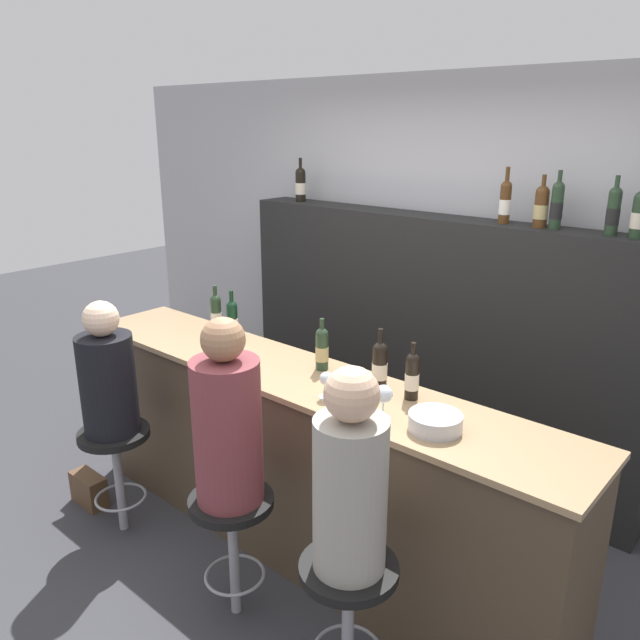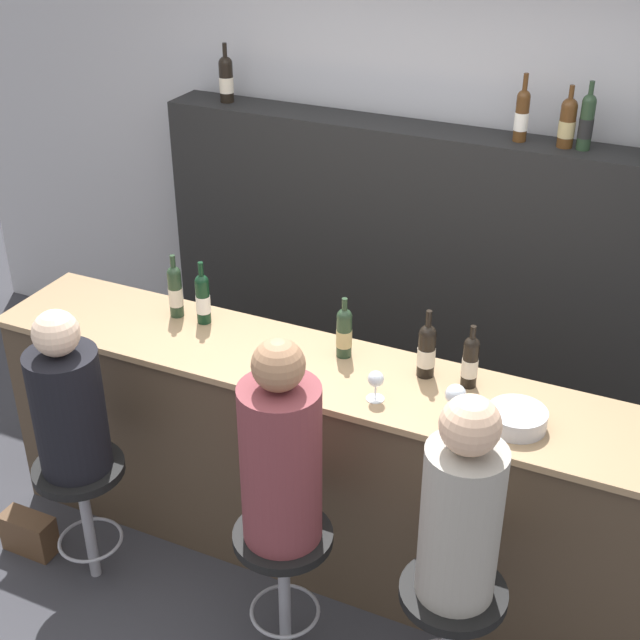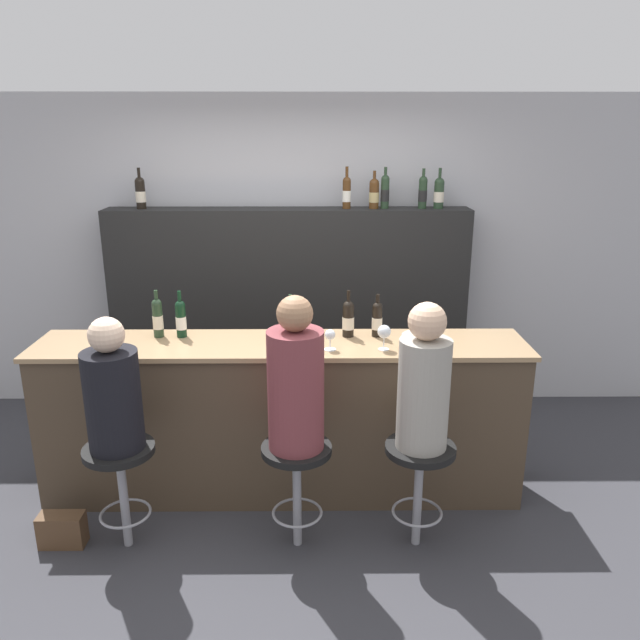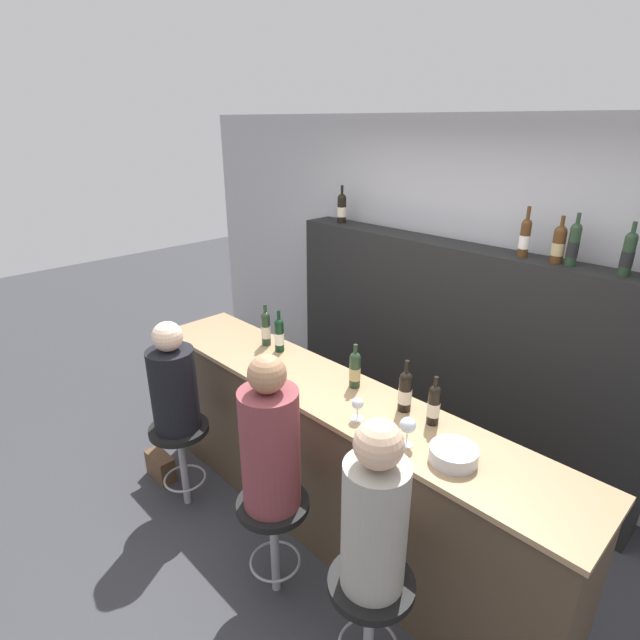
# 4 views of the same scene
# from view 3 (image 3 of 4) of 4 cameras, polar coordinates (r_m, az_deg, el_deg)

# --- Properties ---
(ground_plane) EXTENTS (16.00, 16.00, 0.00)m
(ground_plane) POSITION_cam_3_polar(r_m,az_deg,el_deg) (4.16, -3.51, -17.04)
(ground_plane) COLOR #333338
(wall_back) EXTENTS (6.40, 0.05, 2.60)m
(wall_back) POSITION_cam_3_polar(r_m,az_deg,el_deg) (5.29, -2.81, 5.93)
(wall_back) COLOR #B2B2B7
(wall_back) RESTS_ON ground_plane
(bar_counter) EXTENTS (3.09, 0.55, 1.05)m
(bar_counter) POSITION_cam_3_polar(r_m,az_deg,el_deg) (4.11, -3.47, -8.98)
(bar_counter) COLOR #473828
(bar_counter) RESTS_ON ground_plane
(back_bar_cabinet) EXTENTS (2.90, 0.28, 1.72)m
(back_bar_cabinet) POSITION_cam_3_polar(r_m,az_deg,el_deg) (5.18, -2.84, 0.66)
(back_bar_cabinet) COLOR black
(back_bar_cabinet) RESTS_ON ground_plane
(wine_bottle_counter_0) EXTENTS (0.07, 0.07, 0.31)m
(wine_bottle_counter_0) POSITION_cam_3_polar(r_m,az_deg,el_deg) (4.11, -14.62, 0.23)
(wine_bottle_counter_0) COLOR #233823
(wine_bottle_counter_0) RESTS_ON bar_counter
(wine_bottle_counter_1) EXTENTS (0.07, 0.07, 0.30)m
(wine_bottle_counter_1) POSITION_cam_3_polar(r_m,az_deg,el_deg) (4.08, -12.61, 0.17)
(wine_bottle_counter_1) COLOR black
(wine_bottle_counter_1) RESTS_ON bar_counter
(wine_bottle_counter_2) EXTENTS (0.07, 0.07, 0.28)m
(wine_bottle_counter_2) POSITION_cam_3_polar(r_m,az_deg,el_deg) (3.99, -2.71, 0.09)
(wine_bottle_counter_2) COLOR #233823
(wine_bottle_counter_2) RESTS_ON bar_counter
(wine_bottle_counter_3) EXTENTS (0.08, 0.08, 0.30)m
(wine_bottle_counter_3) POSITION_cam_3_polar(r_m,az_deg,el_deg) (3.99, 2.60, 0.17)
(wine_bottle_counter_3) COLOR black
(wine_bottle_counter_3) RESTS_ON bar_counter
(wine_bottle_counter_4) EXTENTS (0.07, 0.07, 0.28)m
(wine_bottle_counter_4) POSITION_cam_3_polar(r_m,az_deg,el_deg) (4.01, 5.25, 0.11)
(wine_bottle_counter_4) COLOR black
(wine_bottle_counter_4) RESTS_ON bar_counter
(wine_bottle_backbar_0) EXTENTS (0.08, 0.08, 0.32)m
(wine_bottle_backbar_0) POSITION_cam_3_polar(r_m,az_deg,el_deg) (5.17, -16.10, 11.14)
(wine_bottle_backbar_0) COLOR black
(wine_bottle_backbar_0) RESTS_ON back_bar_cabinet
(wine_bottle_backbar_1) EXTENTS (0.07, 0.07, 0.32)m
(wine_bottle_backbar_1) POSITION_cam_3_polar(r_m,az_deg,el_deg) (4.99, 2.45, 11.61)
(wine_bottle_backbar_1) COLOR #4C2D14
(wine_bottle_backbar_1) RESTS_ON back_bar_cabinet
(wine_bottle_backbar_2) EXTENTS (0.08, 0.08, 0.29)m
(wine_bottle_backbar_2) POSITION_cam_3_polar(r_m,az_deg,el_deg) (5.01, 4.97, 11.48)
(wine_bottle_backbar_2) COLOR #4C2D14
(wine_bottle_backbar_2) RESTS_ON back_bar_cabinet
(wine_bottle_backbar_3) EXTENTS (0.07, 0.07, 0.32)m
(wine_bottle_backbar_3) POSITION_cam_3_polar(r_m,az_deg,el_deg) (5.01, 5.96, 11.63)
(wine_bottle_backbar_3) COLOR #233823
(wine_bottle_backbar_3) RESTS_ON back_bar_cabinet
(wine_bottle_backbar_4) EXTENTS (0.07, 0.07, 0.31)m
(wine_bottle_backbar_4) POSITION_cam_3_polar(r_m,az_deg,el_deg) (5.06, 9.38, 11.49)
(wine_bottle_backbar_4) COLOR #233823
(wine_bottle_backbar_4) RESTS_ON back_bar_cabinet
(wine_bottle_backbar_5) EXTENTS (0.08, 0.08, 0.31)m
(wine_bottle_backbar_5) POSITION_cam_3_polar(r_m,az_deg,el_deg) (5.08, 10.82, 11.37)
(wine_bottle_backbar_5) COLOR #233823
(wine_bottle_backbar_5) RESTS_ON back_bar_cabinet
(wine_glass_0) EXTENTS (0.07, 0.07, 0.13)m
(wine_glass_0) POSITION_cam_3_polar(r_m,az_deg,el_deg) (3.76, 0.93, -1.46)
(wine_glass_0) COLOR silver
(wine_glass_0) RESTS_ON bar_counter
(wine_glass_1) EXTENTS (0.08, 0.08, 0.16)m
(wine_glass_1) POSITION_cam_3_polar(r_m,az_deg,el_deg) (3.77, 5.89, -1.12)
(wine_glass_1) COLOR silver
(wine_glass_1) RESTS_ON bar_counter
(metal_bowl) EXTENTS (0.23, 0.23, 0.07)m
(metal_bowl) POSITION_cam_3_polar(r_m,az_deg,el_deg) (3.88, 9.15, -1.89)
(metal_bowl) COLOR #B7B7BC
(metal_bowl) RESTS_ON bar_counter
(bar_stool_left) EXTENTS (0.40, 0.40, 0.64)m
(bar_stool_left) POSITION_cam_3_polar(r_m,az_deg,el_deg) (3.78, -17.76, -12.77)
(bar_stool_left) COLOR gray
(bar_stool_left) RESTS_ON ground_plane
(guest_seated_left) EXTENTS (0.30, 0.30, 0.76)m
(guest_seated_left) POSITION_cam_3_polar(r_m,az_deg,el_deg) (3.57, -18.44, -6.35)
(guest_seated_left) COLOR black
(guest_seated_left) RESTS_ON bar_stool_left
(bar_stool_middle) EXTENTS (0.40, 0.40, 0.64)m
(bar_stool_middle) POSITION_cam_3_polar(r_m,az_deg,el_deg) (3.61, -2.14, -13.31)
(bar_stool_middle) COLOR gray
(bar_stool_middle) RESTS_ON ground_plane
(guest_seated_middle) EXTENTS (0.31, 0.31, 0.87)m
(guest_seated_middle) POSITION_cam_3_polar(r_m,az_deg,el_deg) (3.38, -2.24, -5.77)
(guest_seated_middle) COLOR brown
(guest_seated_middle) RESTS_ON bar_stool_middle
(bar_stool_right) EXTENTS (0.40, 0.40, 0.64)m
(bar_stool_right) POSITION_cam_3_polar(r_m,az_deg,el_deg) (3.66, 9.08, -13.12)
(bar_stool_right) COLOR gray
(bar_stool_right) RESTS_ON ground_plane
(guest_seated_right) EXTENTS (0.28, 0.28, 0.83)m
(guest_seated_right) POSITION_cam_3_polar(r_m,az_deg,el_deg) (3.43, 9.48, -5.78)
(guest_seated_right) COLOR gray
(guest_seated_right) RESTS_ON bar_stool_right
(handbag) EXTENTS (0.26, 0.12, 0.20)m
(handbag) POSITION_cam_3_polar(r_m,az_deg,el_deg) (4.11, -22.51, -17.31)
(handbag) COLOR #513823
(handbag) RESTS_ON ground_plane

